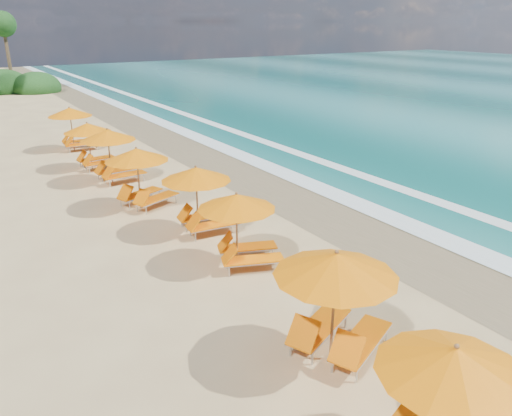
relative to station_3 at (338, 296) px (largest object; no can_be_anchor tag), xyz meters
name	(u,v)px	position (x,y,z in m)	size (l,w,h in m)	color
ground	(256,241)	(1.85, 6.22, -1.50)	(160.00, 160.00, 0.00)	tan
wet_sand	(344,218)	(5.85, 6.22, -1.50)	(4.00, 160.00, 0.01)	#8E7C55
surf_foam	(394,204)	(8.55, 6.22, -1.48)	(4.00, 160.00, 0.01)	white
station_2	(457,398)	(-0.37, -3.30, -0.12)	(2.93, 2.79, 2.47)	olive
station_3	(338,296)	(0.00, 0.00, 0.00)	(3.50, 3.47, 2.68)	olive
station_4	(243,225)	(0.56, 4.92, -0.17)	(3.07, 3.02, 2.38)	olive
station_5	(202,195)	(0.71, 7.94, -0.12)	(2.83, 2.66, 2.47)	olive
station_6	(142,173)	(-0.15, 11.51, -0.09)	(3.26, 3.21, 2.52)	olive
station_7	(113,152)	(-0.05, 15.48, -0.07)	(2.84, 2.65, 2.55)	olive
station_8	(93,142)	(-0.23, 18.29, -0.16)	(2.68, 2.50, 2.40)	olive
station_9	(75,125)	(0.02, 22.87, -0.09)	(2.82, 2.63, 2.52)	olive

